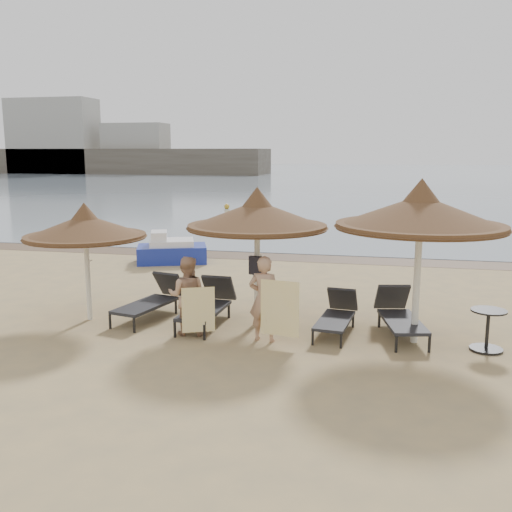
{
  "coord_description": "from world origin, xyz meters",
  "views": [
    {
      "loc": [
        2.93,
        -10.07,
        3.68
      ],
      "look_at": [
        0.45,
        1.2,
        1.55
      ],
      "focal_mm": 40.0,
      "sensor_mm": 36.0,
      "label": 1
    }
  ],
  "objects_px": {
    "palapa_center": "(257,216)",
    "palapa_right": "(420,213)",
    "pedal_boat": "(171,251)",
    "lounger_near_right": "(337,314)",
    "lounger_far_left": "(153,299)",
    "lounger_far_right": "(399,314)",
    "person_left": "(187,289)",
    "person_right": "(264,292)",
    "palapa_left": "(85,227)",
    "side_table": "(487,331)",
    "lounger_near_left": "(209,304)"
  },
  "relations": [
    {
      "from": "side_table",
      "to": "pedal_boat",
      "type": "xyz_separation_m",
      "value": [
        -8.84,
        6.86,
        0.02
      ]
    },
    {
      "from": "person_left",
      "to": "palapa_right",
      "type": "bearing_deg",
      "value": 179.16
    },
    {
      "from": "palapa_left",
      "to": "lounger_far_left",
      "type": "bearing_deg",
      "value": 20.82
    },
    {
      "from": "lounger_near_left",
      "to": "lounger_near_right",
      "type": "distance_m",
      "value": 2.77
    },
    {
      "from": "lounger_near_left",
      "to": "person_right",
      "type": "distance_m",
      "value": 1.78
    },
    {
      "from": "palapa_left",
      "to": "palapa_right",
      "type": "bearing_deg",
      "value": -0.25
    },
    {
      "from": "palapa_left",
      "to": "lounger_far_right",
      "type": "relative_size",
      "value": 1.23
    },
    {
      "from": "lounger_far_right",
      "to": "person_left",
      "type": "height_order",
      "value": "person_left"
    },
    {
      "from": "person_right",
      "to": "person_left",
      "type": "bearing_deg",
      "value": 1.54
    },
    {
      "from": "side_table",
      "to": "person_right",
      "type": "bearing_deg",
      "value": -175.14
    },
    {
      "from": "palapa_left",
      "to": "lounger_near_right",
      "type": "distance_m",
      "value": 5.68
    },
    {
      "from": "palapa_center",
      "to": "lounger_near_right",
      "type": "bearing_deg",
      "value": -5.74
    },
    {
      "from": "person_left",
      "to": "palapa_left",
      "type": "bearing_deg",
      "value": -17.99
    },
    {
      "from": "palapa_left",
      "to": "lounger_near_left",
      "type": "xyz_separation_m",
      "value": [
        2.64,
        0.35,
        -1.65
      ]
    },
    {
      "from": "lounger_near_left",
      "to": "side_table",
      "type": "xyz_separation_m",
      "value": [
        5.6,
        -0.56,
        -0.05
      ]
    },
    {
      "from": "lounger_far_right",
      "to": "person_left",
      "type": "bearing_deg",
      "value": -179.53
    },
    {
      "from": "palapa_left",
      "to": "palapa_center",
      "type": "xyz_separation_m",
      "value": [
        3.68,
        0.49,
        0.28
      ]
    },
    {
      "from": "palapa_left",
      "to": "side_table",
      "type": "bearing_deg",
      "value": -1.48
    },
    {
      "from": "pedal_boat",
      "to": "person_left",
      "type": "bearing_deg",
      "value": -87.22
    },
    {
      "from": "person_left",
      "to": "pedal_boat",
      "type": "xyz_separation_m",
      "value": [
        -3.06,
        7.14,
        -0.54
      ]
    },
    {
      "from": "person_right",
      "to": "lounger_near_right",
      "type": "bearing_deg",
      "value": -142.33
    },
    {
      "from": "palapa_right",
      "to": "lounger_near_left",
      "type": "xyz_separation_m",
      "value": [
        -4.29,
        0.38,
        -2.12
      ]
    },
    {
      "from": "palapa_center",
      "to": "pedal_boat",
      "type": "relative_size",
      "value": 1.15
    },
    {
      "from": "palapa_center",
      "to": "pedal_boat",
      "type": "xyz_separation_m",
      "value": [
        -4.29,
        6.15,
        -1.96
      ]
    },
    {
      "from": "lounger_far_left",
      "to": "lounger_near_right",
      "type": "xyz_separation_m",
      "value": [
        4.11,
        -0.17,
        -0.05
      ]
    },
    {
      "from": "side_table",
      "to": "pedal_boat",
      "type": "distance_m",
      "value": 11.19
    },
    {
      "from": "lounger_far_left",
      "to": "pedal_boat",
      "type": "bearing_deg",
      "value": 120.18
    },
    {
      "from": "lounger_far_left",
      "to": "person_right",
      "type": "bearing_deg",
      "value": -8.1
    },
    {
      "from": "palapa_center",
      "to": "lounger_far_left",
      "type": "height_order",
      "value": "palapa_center"
    },
    {
      "from": "palapa_left",
      "to": "palapa_center",
      "type": "bearing_deg",
      "value": 7.6
    },
    {
      "from": "person_left",
      "to": "lounger_far_right",
      "type": "bearing_deg",
      "value": -174.23
    },
    {
      "from": "person_right",
      "to": "lounger_far_left",
      "type": "bearing_deg",
      "value": -16.72
    },
    {
      "from": "person_right",
      "to": "pedal_boat",
      "type": "height_order",
      "value": "person_right"
    },
    {
      "from": "lounger_far_left",
      "to": "person_left",
      "type": "height_order",
      "value": "person_left"
    },
    {
      "from": "lounger_near_right",
      "to": "palapa_center",
      "type": "bearing_deg",
      "value": -179.18
    },
    {
      "from": "palapa_right",
      "to": "person_right",
      "type": "relative_size",
      "value": 1.63
    },
    {
      "from": "person_right",
      "to": "palapa_left",
      "type": "bearing_deg",
      "value": -3.63
    },
    {
      "from": "person_left",
      "to": "pedal_boat",
      "type": "relative_size",
      "value": 0.72
    },
    {
      "from": "lounger_far_left",
      "to": "palapa_left",
      "type": "bearing_deg",
      "value": -146.22
    },
    {
      "from": "lounger_near_left",
      "to": "pedal_boat",
      "type": "height_order",
      "value": "pedal_boat"
    },
    {
      "from": "palapa_center",
      "to": "palapa_right",
      "type": "height_order",
      "value": "palapa_right"
    },
    {
      "from": "palapa_right",
      "to": "lounger_far_right",
      "type": "relative_size",
      "value": 1.51
    },
    {
      "from": "palapa_right",
      "to": "side_table",
      "type": "height_order",
      "value": "palapa_right"
    },
    {
      "from": "lounger_near_left",
      "to": "person_right",
      "type": "xyz_separation_m",
      "value": [
        1.42,
        -0.92,
        0.57
      ]
    },
    {
      "from": "lounger_near_left",
      "to": "lounger_far_right",
      "type": "relative_size",
      "value": 1.0
    },
    {
      "from": "palapa_center",
      "to": "palapa_left",
      "type": "bearing_deg",
      "value": -172.4
    },
    {
      "from": "lounger_far_left",
      "to": "person_left",
      "type": "distance_m",
      "value": 1.6
    },
    {
      "from": "lounger_far_left",
      "to": "person_left",
      "type": "bearing_deg",
      "value": -27.56
    },
    {
      "from": "side_table",
      "to": "pedal_boat",
      "type": "bearing_deg",
      "value": 142.2
    },
    {
      "from": "palapa_right",
      "to": "lounger_near_right",
      "type": "relative_size",
      "value": 1.7
    }
  ]
}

